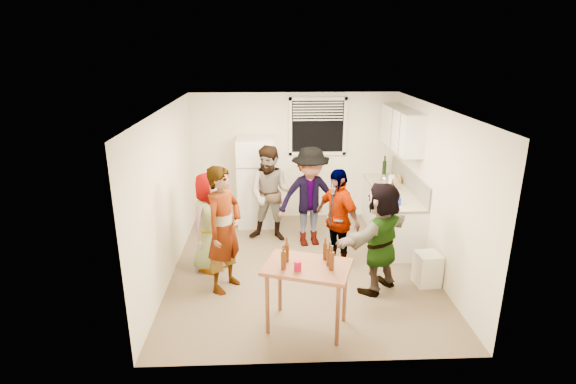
{
  "coord_description": "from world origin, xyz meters",
  "views": [
    {
      "loc": [
        -0.49,
        -6.38,
        3.36
      ],
      "look_at": [
        -0.2,
        0.32,
        1.15
      ],
      "focal_mm": 28.0,
      "sensor_mm": 36.0,
      "label": 1
    }
  ],
  "objects_px": {
    "kettle": "(385,184)",
    "guest_black": "(335,265)",
    "blue_cup": "(398,205)",
    "beer_bottle_counter": "(392,195)",
    "guest_grey": "(213,268)",
    "guest_stripe": "(227,287)",
    "guest_back_left": "(272,239)",
    "beer_bottle_table": "(325,259)",
    "trash_bin": "(427,269)",
    "guest_orange": "(377,288)",
    "guest_back_right": "(309,244)",
    "wine_bottle": "(384,176)",
    "serving_table": "(306,326)",
    "refrigerator": "(256,182)",
    "red_cup": "(298,270)"
  },
  "relations": [
    {
      "from": "guest_orange",
      "to": "guest_back_right",
      "type": "bearing_deg",
      "value": -103.53
    },
    {
      "from": "guest_grey",
      "to": "refrigerator",
      "type": "bearing_deg",
      "value": 13.85
    },
    {
      "from": "beer_bottle_counter",
      "to": "kettle",
      "type": "bearing_deg",
      "value": 85.73
    },
    {
      "from": "blue_cup",
      "to": "guest_black",
      "type": "xyz_separation_m",
      "value": [
        -1.03,
        -0.31,
        -0.9
      ]
    },
    {
      "from": "kettle",
      "to": "guest_black",
      "type": "height_order",
      "value": "kettle"
    },
    {
      "from": "blue_cup",
      "to": "serving_table",
      "type": "distance_m",
      "value": 2.67
    },
    {
      "from": "trash_bin",
      "to": "guest_black",
      "type": "height_order",
      "value": "trash_bin"
    },
    {
      "from": "guest_back_left",
      "to": "kettle",
      "type": "bearing_deg",
      "value": 22.68
    },
    {
      "from": "wine_bottle",
      "to": "guest_black",
      "type": "height_order",
      "value": "wine_bottle"
    },
    {
      "from": "beer_bottle_table",
      "to": "guest_black",
      "type": "xyz_separation_m",
      "value": [
        0.37,
        1.46,
        -0.85
      ]
    },
    {
      "from": "kettle",
      "to": "wine_bottle",
      "type": "height_order",
      "value": "wine_bottle"
    },
    {
      "from": "blue_cup",
      "to": "beer_bottle_counter",
      "type": "bearing_deg",
      "value": 87.33
    },
    {
      "from": "guest_back_left",
      "to": "wine_bottle",
      "type": "bearing_deg",
      "value": 33.94
    },
    {
      "from": "wine_bottle",
      "to": "blue_cup",
      "type": "distance_m",
      "value": 1.67
    },
    {
      "from": "refrigerator",
      "to": "trash_bin",
      "type": "height_order",
      "value": "refrigerator"
    },
    {
      "from": "guest_back_right",
      "to": "guest_stripe",
      "type": "bearing_deg",
      "value": -142.87
    },
    {
      "from": "guest_back_left",
      "to": "guest_orange",
      "type": "relative_size",
      "value": 1.07
    },
    {
      "from": "guest_grey",
      "to": "guest_back_right",
      "type": "bearing_deg",
      "value": -29.13
    },
    {
      "from": "guest_black",
      "to": "blue_cup",
      "type": "bearing_deg",
      "value": 74.17
    },
    {
      "from": "red_cup",
      "to": "guest_back_right",
      "type": "xyz_separation_m",
      "value": [
        0.37,
        2.56,
        -0.85
      ]
    },
    {
      "from": "guest_stripe",
      "to": "guest_back_right",
      "type": "relative_size",
      "value": 1.04
    },
    {
      "from": "refrigerator",
      "to": "guest_back_right",
      "type": "distance_m",
      "value": 1.63
    },
    {
      "from": "guest_orange",
      "to": "beer_bottle_counter",
      "type": "bearing_deg",
      "value": -151.6
    },
    {
      "from": "guest_stripe",
      "to": "guest_back_left",
      "type": "xyz_separation_m",
      "value": [
        0.67,
        1.67,
        0.0
      ]
    },
    {
      "from": "red_cup",
      "to": "wine_bottle",
      "type": "bearing_deg",
      "value": 62.46
    },
    {
      "from": "serving_table",
      "to": "guest_back_left",
      "type": "bearing_deg",
      "value": 98.82
    },
    {
      "from": "trash_bin",
      "to": "guest_black",
      "type": "relative_size",
      "value": 0.3
    },
    {
      "from": "beer_bottle_counter",
      "to": "guest_grey",
      "type": "height_order",
      "value": "beer_bottle_counter"
    },
    {
      "from": "refrigerator",
      "to": "guest_back_left",
      "type": "bearing_deg",
      "value": -70.14
    },
    {
      "from": "guest_stripe",
      "to": "beer_bottle_counter",
      "type": "bearing_deg",
      "value": -31.0
    },
    {
      "from": "serving_table",
      "to": "trash_bin",
      "type": "bearing_deg",
      "value": 27.83
    },
    {
      "from": "trash_bin",
      "to": "guest_orange",
      "type": "distance_m",
      "value": 0.8
    },
    {
      "from": "guest_back_left",
      "to": "refrigerator",
      "type": "bearing_deg",
      "value": 121.58
    },
    {
      "from": "refrigerator",
      "to": "guest_back_left",
      "type": "height_order",
      "value": "refrigerator"
    },
    {
      "from": "serving_table",
      "to": "guest_black",
      "type": "bearing_deg",
      "value": 69.74
    },
    {
      "from": "red_cup",
      "to": "guest_back_right",
      "type": "distance_m",
      "value": 2.72
    },
    {
      "from": "beer_bottle_table",
      "to": "kettle",
      "type": "bearing_deg",
      "value": 63.35
    },
    {
      "from": "blue_cup",
      "to": "guest_grey",
      "type": "xyz_separation_m",
      "value": [
        -2.98,
        -0.31,
        -0.9
      ]
    },
    {
      "from": "guest_grey",
      "to": "beer_bottle_counter",
      "type": "bearing_deg",
      "value": -41.72
    },
    {
      "from": "wine_bottle",
      "to": "trash_bin",
      "type": "height_order",
      "value": "wine_bottle"
    },
    {
      "from": "blue_cup",
      "to": "kettle",
      "type": "bearing_deg",
      "value": 86.41
    },
    {
      "from": "wine_bottle",
      "to": "serving_table",
      "type": "height_order",
      "value": "wine_bottle"
    },
    {
      "from": "kettle",
      "to": "guest_back_left",
      "type": "height_order",
      "value": "kettle"
    },
    {
      "from": "refrigerator",
      "to": "beer_bottle_table",
      "type": "xyz_separation_m",
      "value": [
        0.93,
        -3.31,
        0.0
      ]
    },
    {
      "from": "trash_bin",
      "to": "guest_black",
      "type": "xyz_separation_m",
      "value": [
        -1.25,
        0.63,
        -0.25
      ]
    },
    {
      "from": "wine_bottle",
      "to": "guest_grey",
      "type": "distance_m",
      "value": 3.82
    },
    {
      "from": "red_cup",
      "to": "guest_stripe",
      "type": "height_order",
      "value": "red_cup"
    },
    {
      "from": "refrigerator",
      "to": "guest_grey",
      "type": "distance_m",
      "value": 2.14
    },
    {
      "from": "serving_table",
      "to": "guest_back_left",
      "type": "xyz_separation_m",
      "value": [
        -0.41,
        2.67,
        0.0
      ]
    },
    {
      "from": "blue_cup",
      "to": "guest_stripe",
      "type": "relative_size",
      "value": 0.06
    }
  ]
}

